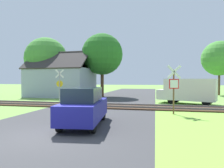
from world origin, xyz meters
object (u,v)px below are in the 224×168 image
house (61,81)px  mail_truck (188,90)px  tree_center (102,54)px  tree_left (46,59)px  parked_car (84,106)px  tree_far (219,58)px  stop_sign_near (174,86)px  crossing_sign_far (60,83)px

house → mail_truck: house is taller
house → tree_center: (5.15, 1.29, 3.48)m
tree_center → mail_truck: bearing=-33.0°
tree_left → parked_car: (11.41, -16.02, -4.15)m
house → mail_truck: size_ratio=1.62×
tree_far → tree_center: tree_center is taller
mail_truck → parked_car: mail_truck is taller
house → mail_truck: (14.76, -4.97, -0.73)m
tree_far → tree_center: size_ratio=0.93×
tree_center → mail_truck: size_ratio=1.55×
stop_sign_near → house: bearing=-52.1°
tree_center → house: bearing=-166.0°
tree_far → mail_truck: (-5.90, -11.76, -3.93)m
crossing_sign_far → parked_car: (5.89, -9.08, -0.93)m
crossing_sign_far → parked_car: size_ratio=0.77×
tree_center → mail_truck: 12.22m
tree_far → tree_left: (-23.43, -5.67, -0.12)m
house → stop_sign_near: bearing=-36.5°
tree_center → parked_car: bearing=-77.8°
house → mail_truck: bearing=-15.2°
stop_sign_near → tree_far: 19.55m
crossing_sign_far → tree_left: bearing=114.3°
parked_car → tree_far: bearing=54.7°
stop_sign_near → crossing_sign_far: size_ratio=0.96×
mail_truck → tree_far: bearing=-5.4°
tree_left → tree_center: 7.93m
tree_far → house: bearing=-161.8°
tree_left → parked_car: size_ratio=1.91×
crossing_sign_far → parked_car: bearing=-71.2°
crossing_sign_far → tree_center: tree_center is taller
tree_left → mail_truck: tree_left is taller
stop_sign_near → tree_far: tree_far is taller
house → tree_center: bearing=17.4°
stop_sign_near → parked_car: (-4.39, -4.02, -0.86)m
stop_sign_near → tree_center: (-7.88, 12.16, 3.70)m
mail_truck → parked_car: size_ratio=1.26×
stop_sign_near → mail_truck: bearing=-118.6°
crossing_sign_far → tree_left: size_ratio=0.40×
stop_sign_near → tree_center: size_ratio=0.38×
mail_truck → parked_car: bearing=169.6°
stop_sign_near → tree_far: bearing=-125.6°
crossing_sign_far → house: size_ratio=0.38×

